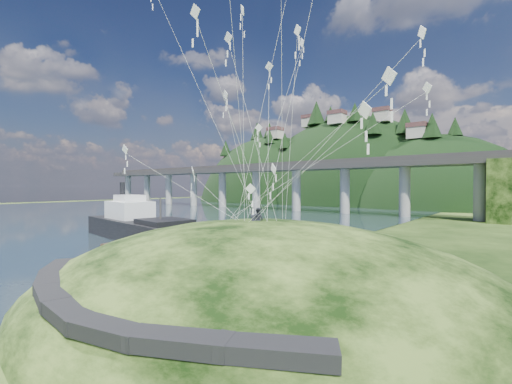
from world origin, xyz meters
The scene contains 10 objects.
ground centered at (0.00, 0.00, 0.00)m, with size 320.00×320.00×0.00m, color black.
water centered at (-72.00, 30.00, 0.01)m, with size 240.00×240.00×0.00m, color #2B3F4E.
grass_hill centered at (8.00, 2.00, -1.50)m, with size 36.00×32.00×13.00m.
footpath centered at (7.46, -9.74, 2.08)m, with size 22.29×5.84×0.83m.
bridge centered at (-26.46, 70.07, 9.70)m, with size 160.00×11.00×15.00m.
far_ridge centered at (-43.58, 122.17, -7.44)m, with size 153.00×70.00×94.50m.
work_barge centered at (-20.50, 9.61, 2.03)m, with size 23.82×9.43×8.11m.
wooden_dock centered at (-9.69, 4.10, 0.46)m, with size 14.72×3.49×1.04m.
kite_flyers centered at (7.13, 2.24, 5.88)m, with size 0.93×1.07×1.84m.
kite_swarm centered at (8.62, 1.66, 16.65)m, with size 20.29×16.24×20.94m.
Camera 1 is at (22.98, -17.57, 7.53)m, focal length 24.00 mm.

